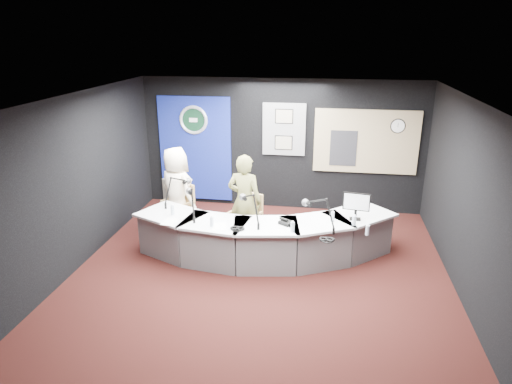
% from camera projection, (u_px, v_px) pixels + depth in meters
% --- Properties ---
extents(ground, '(6.00, 6.00, 0.00)m').
position_uv_depth(ground, '(260.00, 273.00, 7.40)').
color(ground, black).
rests_on(ground, ground).
extents(ceiling, '(6.00, 6.00, 0.02)m').
position_uv_depth(ceiling, '(261.00, 99.00, 6.47)').
color(ceiling, silver).
rests_on(ceiling, ground).
extents(wall_back, '(6.00, 0.02, 2.80)m').
position_uv_depth(wall_back, '(281.00, 145.00, 9.73)').
color(wall_back, black).
rests_on(wall_back, ground).
extents(wall_front, '(6.00, 0.02, 2.80)m').
position_uv_depth(wall_front, '(212.00, 300.00, 4.14)').
color(wall_front, black).
rests_on(wall_front, ground).
extents(wall_left, '(0.02, 6.00, 2.80)m').
position_uv_depth(wall_left, '(78.00, 182.00, 7.38)').
color(wall_left, black).
rests_on(wall_left, ground).
extents(wall_right, '(0.02, 6.00, 2.80)m').
position_uv_depth(wall_right, '(469.00, 203.00, 6.49)').
color(wall_right, black).
rests_on(wall_right, ground).
extents(broadcast_desk, '(4.50, 1.90, 0.75)m').
position_uv_depth(broadcast_desk, '(262.00, 237.00, 7.80)').
color(broadcast_desk, silver).
rests_on(broadcast_desk, ground).
extents(backdrop_panel, '(1.60, 0.05, 2.30)m').
position_uv_depth(backdrop_panel, '(195.00, 149.00, 10.03)').
color(backdrop_panel, navy).
rests_on(backdrop_panel, wall_back).
extents(agency_seal, '(0.63, 0.07, 0.63)m').
position_uv_depth(agency_seal, '(193.00, 120.00, 9.78)').
color(agency_seal, silver).
rests_on(agency_seal, backdrop_panel).
extents(seal_center, '(0.48, 0.01, 0.48)m').
position_uv_depth(seal_center, '(194.00, 120.00, 9.78)').
color(seal_center, black).
rests_on(seal_center, backdrop_panel).
extents(pinboard, '(0.90, 0.04, 1.10)m').
position_uv_depth(pinboard, '(284.00, 129.00, 9.58)').
color(pinboard, slate).
rests_on(pinboard, wall_back).
extents(framed_photo_upper, '(0.34, 0.02, 0.27)m').
position_uv_depth(framed_photo_upper, '(284.00, 116.00, 9.45)').
color(framed_photo_upper, '#80735D').
rests_on(framed_photo_upper, pinboard).
extents(framed_photo_lower, '(0.34, 0.02, 0.27)m').
position_uv_depth(framed_photo_lower, '(284.00, 143.00, 9.64)').
color(framed_photo_lower, '#80735D').
rests_on(framed_photo_lower, pinboard).
extents(booth_window_frame, '(2.12, 0.06, 1.32)m').
position_uv_depth(booth_window_frame, '(366.00, 142.00, 9.39)').
color(booth_window_frame, '#9C8761').
rests_on(booth_window_frame, wall_back).
extents(booth_glow, '(2.00, 0.02, 1.20)m').
position_uv_depth(booth_glow, '(366.00, 142.00, 9.38)').
color(booth_glow, '#FBE29E').
rests_on(booth_glow, booth_window_frame).
extents(equipment_rack, '(0.55, 0.02, 0.75)m').
position_uv_depth(equipment_rack, '(343.00, 148.00, 9.48)').
color(equipment_rack, black).
rests_on(equipment_rack, booth_window_frame).
extents(wall_clock, '(0.28, 0.01, 0.28)m').
position_uv_depth(wall_clock, '(398.00, 126.00, 9.16)').
color(wall_clock, white).
rests_on(wall_clock, booth_window_frame).
extents(armchair_left, '(0.77, 0.77, 0.99)m').
position_uv_depth(armchair_left, '(178.00, 208.00, 8.74)').
color(armchair_left, '#A8844C').
rests_on(armchair_left, ground).
extents(armchair_right, '(0.65, 0.65, 0.87)m').
position_uv_depth(armchair_right, '(245.00, 223.00, 8.22)').
color(armchair_right, '#A8844C').
rests_on(armchair_right, ground).
extents(draped_jacket, '(0.47, 0.37, 0.70)m').
position_uv_depth(draped_jacket, '(173.00, 198.00, 8.92)').
color(draped_jacket, gray).
rests_on(draped_jacket, armchair_left).
extents(person_man, '(0.99, 0.92, 1.69)m').
position_uv_depth(person_man, '(177.00, 191.00, 8.62)').
color(person_man, '#FFEDCB').
rests_on(person_man, ground).
extents(person_woman, '(0.68, 0.51, 1.71)m').
position_uv_depth(person_woman, '(245.00, 201.00, 8.08)').
color(person_woman, olive).
rests_on(person_woman, ground).
extents(computer_monitor, '(0.43, 0.09, 0.29)m').
position_uv_depth(computer_monitor, '(356.00, 201.00, 7.46)').
color(computer_monitor, black).
rests_on(computer_monitor, broadcast_desk).
extents(desk_phone, '(0.26, 0.25, 0.05)m').
position_uv_depth(desk_phone, '(286.00, 223.00, 7.38)').
color(desk_phone, black).
rests_on(desk_phone, broadcast_desk).
extents(headphones_near, '(0.23, 0.23, 0.04)m').
position_uv_depth(headphones_near, '(327.00, 239.00, 6.81)').
color(headphones_near, black).
rests_on(headphones_near, broadcast_desk).
extents(headphones_far, '(0.23, 0.23, 0.04)m').
position_uv_depth(headphones_far, '(237.00, 228.00, 7.19)').
color(headphones_far, black).
rests_on(headphones_far, broadcast_desk).
extents(paper_stack, '(0.25, 0.32, 0.00)m').
position_uv_depth(paper_stack, '(170.00, 222.00, 7.47)').
color(paper_stack, white).
rests_on(paper_stack, broadcast_desk).
extents(notepad, '(0.28, 0.36, 0.00)m').
position_uv_depth(notepad, '(219.00, 227.00, 7.29)').
color(notepad, white).
rests_on(notepad, broadcast_desk).
extents(boom_mic_a, '(0.36, 0.69, 0.60)m').
position_uv_depth(boom_mic_a, '(177.00, 188.00, 8.18)').
color(boom_mic_a, black).
rests_on(boom_mic_a, broadcast_desk).
extents(boom_mic_b, '(0.36, 0.69, 0.60)m').
position_uv_depth(boom_mic_b, '(191.00, 199.00, 7.62)').
color(boom_mic_b, black).
rests_on(boom_mic_b, broadcast_desk).
extents(boom_mic_c, '(0.47, 0.63, 0.60)m').
position_uv_depth(boom_mic_c, '(250.00, 205.00, 7.35)').
color(boom_mic_c, black).
rests_on(boom_mic_c, broadcast_desk).
extents(boom_mic_d, '(0.59, 0.53, 0.60)m').
position_uv_depth(boom_mic_d, '(319.00, 210.00, 7.15)').
color(boom_mic_d, black).
rests_on(boom_mic_d, broadcast_desk).
extents(water_bottles, '(3.28, 0.58, 0.18)m').
position_uv_depth(water_bottles, '(265.00, 218.00, 7.39)').
color(water_bottles, silver).
rests_on(water_bottles, broadcast_desk).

